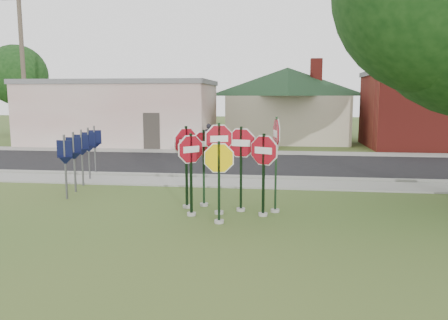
# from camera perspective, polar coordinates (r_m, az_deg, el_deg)

# --- Properties ---
(ground) EXTENTS (120.00, 120.00, 0.00)m
(ground) POSITION_cam_1_polar(r_m,az_deg,el_deg) (10.58, -1.25, -9.00)
(ground) COLOR #345520
(ground) RESTS_ON ground
(sidewalk_near) EXTENTS (60.00, 1.60, 0.06)m
(sidewalk_near) POSITION_cam_1_polar(r_m,az_deg,el_deg) (15.88, 1.69, -3.03)
(sidewalk_near) COLOR gray
(sidewalk_near) RESTS_ON ground
(road) EXTENTS (60.00, 7.00, 0.04)m
(road) POSITION_cam_1_polar(r_m,az_deg,el_deg) (20.29, 2.93, -0.58)
(road) COLOR black
(road) RESTS_ON ground
(sidewalk_far) EXTENTS (60.00, 1.60, 0.06)m
(sidewalk_far) POSITION_cam_1_polar(r_m,az_deg,el_deg) (24.54, 3.70, 0.98)
(sidewalk_far) COLOR gray
(sidewalk_far) RESTS_ON ground
(curb) EXTENTS (60.00, 0.20, 0.14)m
(curb) POSITION_cam_1_polar(r_m,az_deg,el_deg) (16.85, 2.03, -2.24)
(curb) COLOR gray
(curb) RESTS_ON ground
(stop_sign_center) EXTENTS (0.97, 0.44, 2.57)m
(stop_sign_center) POSITION_cam_1_polar(r_m,az_deg,el_deg) (11.58, -0.67, 0.57)
(stop_sign_center) COLOR gray
(stop_sign_center) RESTS_ON ground
(stop_sign_yellow) EXTENTS (1.03, 0.24, 2.17)m
(stop_sign_yellow) POSITION_cam_1_polar(r_m,az_deg,el_deg) (10.77, -0.66, -1.65)
(stop_sign_yellow) COLOR gray
(stop_sign_yellow) RESTS_ON ground
(stop_sign_left) EXTENTS (0.77, 0.72, 2.30)m
(stop_sign_left) POSITION_cam_1_polar(r_m,az_deg,el_deg) (11.47, -4.34, -0.51)
(stop_sign_left) COLOR gray
(stop_sign_left) RESTS_ON ground
(stop_sign_right) EXTENTS (0.98, 0.52, 2.31)m
(stop_sign_right) POSITION_cam_1_polar(r_m,az_deg,el_deg) (11.46, 5.20, -0.48)
(stop_sign_right) COLOR gray
(stop_sign_right) RESTS_ON ground
(stop_sign_back_right) EXTENTS (1.10, 0.24, 2.46)m
(stop_sign_back_right) POSITION_cam_1_polar(r_m,az_deg,el_deg) (11.90, 2.25, 0.42)
(stop_sign_back_right) COLOR gray
(stop_sign_back_right) RESTS_ON ground
(stop_sign_back_left) EXTENTS (0.94, 0.32, 2.31)m
(stop_sign_back_left) POSITION_cam_1_polar(r_m,az_deg,el_deg) (12.48, -2.67, 0.19)
(stop_sign_back_left) COLOR gray
(stop_sign_back_left) RESTS_ON ground
(stop_sign_far_right) EXTENTS (0.24, 1.13, 2.73)m
(stop_sign_far_right) POSITION_cam_1_polar(r_m,az_deg,el_deg) (11.83, 6.82, 1.35)
(stop_sign_far_right) COLOR gray
(stop_sign_far_right) RESTS_ON ground
(stop_sign_far_left) EXTENTS (0.74, 0.88, 2.45)m
(stop_sign_far_left) POSITION_cam_1_polar(r_m,az_deg,el_deg) (12.27, -4.94, 0.63)
(stop_sign_far_left) COLOR gray
(stop_sign_far_left) RESTS_ON ground
(route_sign_row) EXTENTS (1.43, 4.63, 2.00)m
(route_sign_row) POSITION_cam_1_polar(r_m,az_deg,el_deg) (16.17, -18.07, 1.05)
(route_sign_row) COLOR #59595E
(route_sign_row) RESTS_ON ground
(building_stucco) EXTENTS (12.20, 6.20, 4.20)m
(building_stucco) POSITION_cam_1_polar(r_m,az_deg,el_deg) (29.91, -13.37, 6.15)
(building_stucco) COLOR silver
(building_stucco) RESTS_ON ground
(building_house) EXTENTS (11.60, 11.60, 6.20)m
(building_house) POSITION_cam_1_polar(r_m,az_deg,el_deg) (32.00, 8.27, 9.10)
(building_house) COLOR #B6A990
(building_house) RESTS_ON ground
(utility_pole_near) EXTENTS (2.20, 0.26, 9.50)m
(utility_pole_near) POSITION_cam_1_polar(r_m,az_deg,el_deg) (29.64, -24.78, 11.06)
(utility_pole_near) COLOR #4C3F32
(utility_pole_near) RESTS_ON ground
(bg_tree_left) EXTENTS (4.90, 4.90, 7.35)m
(bg_tree_left) POSITION_cam_1_polar(r_m,az_deg,el_deg) (40.26, -25.43, 9.96)
(bg_tree_left) COLOR black
(bg_tree_left) RESTS_ON ground
(pedestrian) EXTENTS (0.64, 0.49, 1.58)m
(pedestrian) POSITION_cam_1_polar(r_m,az_deg,el_deg) (24.77, -2.02, 2.96)
(pedestrian) COLOR black
(pedestrian) RESTS_ON sidewalk_far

